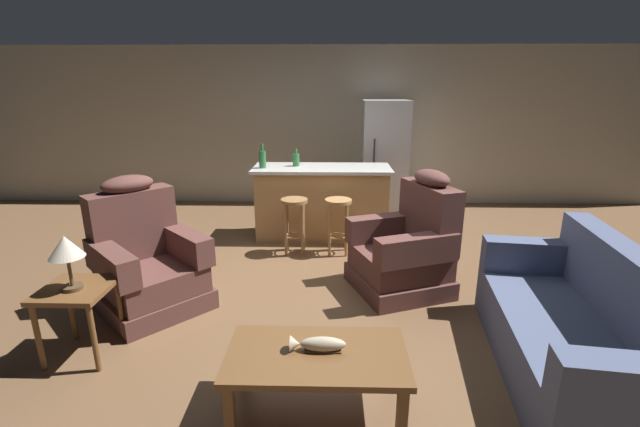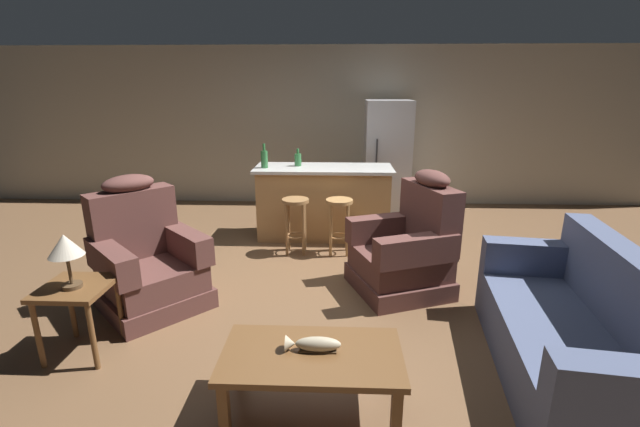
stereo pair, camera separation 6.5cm
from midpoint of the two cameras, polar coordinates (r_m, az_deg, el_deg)
The scene contains 15 objects.
ground_plane at distance 4.62m, azimuth 0.32°, elevation -8.59°, with size 12.00×12.00×0.00m.
back_wall at distance 7.33m, azimuth 1.22°, elevation 11.45°, with size 12.00×0.05×2.60m.
coffee_table at distance 2.75m, azimuth -0.38°, elevation -19.05°, with size 1.10×0.60×0.42m.
fish_figurine at distance 2.72m, azimuth -0.27°, elevation -17.05°, with size 0.34×0.10×0.10m.
couch at distance 3.52m, azimuth 31.54°, elevation -13.62°, with size 1.09×2.00×0.94m.
recliner_near_lamp at distance 4.24m, azimuth -21.66°, elevation -5.97°, with size 1.19×1.19×1.20m.
recliner_near_island at distance 4.32m, azimuth 12.00°, elevation -4.68°, with size 1.08×1.08×1.20m.
end_table at distance 3.69m, azimuth -29.22°, elevation -9.75°, with size 0.48×0.48×0.56m.
table_lamp at distance 3.52m, azimuth -30.38°, elevation -3.98°, with size 0.24×0.24×0.41m.
kitchen_island at distance 5.72m, azimuth 0.81°, elevation 1.57°, with size 1.80×0.70×0.95m.
bar_stool_left at distance 5.14m, azimuth -2.91°, elevation -0.30°, with size 0.32×0.32×0.68m.
bar_stool_right at distance 5.12m, azimuth 2.94°, elevation -0.37°, with size 0.32×0.32×0.68m.
refrigerator at distance 6.86m, azimuth 9.16°, elevation 7.34°, with size 0.70×0.69×1.76m.
bottle_tall_green at distance 5.58m, azimuth -7.10°, elevation 7.27°, with size 0.09×0.09×0.31m.
bottle_short_amber at distance 5.69m, azimuth -2.63°, elevation 7.22°, with size 0.09×0.09×0.23m.
Camera 2 is at (0.18, -4.17, 1.97)m, focal length 24.00 mm.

